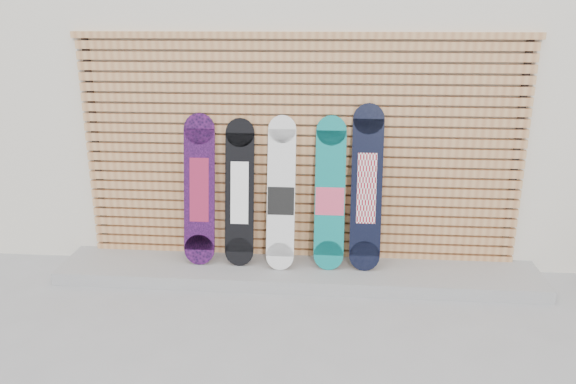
% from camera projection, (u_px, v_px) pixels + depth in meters
% --- Properties ---
extents(ground, '(80.00, 80.00, 0.00)m').
position_uv_depth(ground, '(310.00, 314.00, 4.79)').
color(ground, '#939396').
rests_on(ground, ground).
extents(building, '(12.00, 5.00, 3.60)m').
position_uv_depth(building, '(360.00, 64.00, 7.53)').
color(building, beige).
rests_on(building, ground).
extents(concrete_step, '(4.60, 0.70, 0.12)m').
position_uv_depth(concrete_step, '(297.00, 272.00, 5.43)').
color(concrete_step, gray).
rests_on(concrete_step, ground).
extents(slat_wall, '(4.26, 0.08, 2.29)m').
position_uv_depth(slat_wall, '(300.00, 150.00, 5.36)').
color(slat_wall, '#B77C4C').
rests_on(slat_wall, ground).
extents(snowboard_0, '(0.30, 0.31, 1.44)m').
position_uv_depth(snowboard_0, '(199.00, 190.00, 5.37)').
color(snowboard_0, black).
rests_on(snowboard_0, concrete_step).
extents(snowboard_1, '(0.28, 0.31, 1.40)m').
position_uv_depth(snowboard_1, '(240.00, 193.00, 5.35)').
color(snowboard_1, black).
rests_on(snowboard_1, concrete_step).
extents(snowboard_2, '(0.26, 0.37, 1.43)m').
position_uv_depth(snowboard_2, '(281.00, 194.00, 5.29)').
color(snowboard_2, silver).
rests_on(snowboard_2, concrete_step).
extents(snowboard_3, '(0.28, 0.33, 1.44)m').
position_uv_depth(snowboard_3, '(330.00, 195.00, 5.27)').
color(snowboard_3, '#0C7674').
rests_on(snowboard_3, concrete_step).
extents(snowboard_4, '(0.29, 0.32, 1.55)m').
position_uv_depth(snowboard_4, '(367.00, 188.00, 5.23)').
color(snowboard_4, black).
rests_on(snowboard_4, concrete_step).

